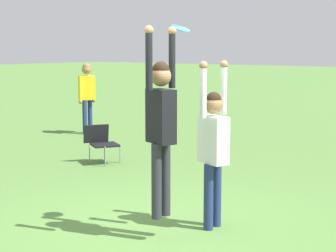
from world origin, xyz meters
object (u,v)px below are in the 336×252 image
at_px(person_jumping, 161,117).
at_px(camping_chair_1, 101,141).
at_px(frisbee, 180,28).
at_px(person_defending, 213,141).
at_px(person_spectator_near, 87,91).

xyz_separation_m(person_jumping, camping_chair_1, (2.77, 3.67, -1.02)).
bearing_deg(frisbee, camping_chair_1, 56.79).
bearing_deg(camping_chair_1, person_defending, 93.96).
xyz_separation_m(person_jumping, person_defending, (0.71, -0.26, -0.35)).
bearing_deg(person_defending, camping_chair_1, 172.62).
bearing_deg(person_spectator_near, camping_chair_1, -94.31).
bearing_deg(camping_chair_1, frisbee, 88.44).
distance_m(person_jumping, frisbee, 1.08).
relative_size(person_jumping, camping_chair_1, 2.97).
height_order(person_jumping, person_defending, person_jumping).
height_order(person_defending, person_spectator_near, person_defending).
xyz_separation_m(person_defending, person_spectator_near, (4.57, 6.87, 0.02)).
distance_m(person_jumping, person_spectator_near, 8.46).
bearing_deg(person_defending, person_spectator_near, 166.67).
xyz_separation_m(frisbee, camping_chair_1, (2.40, 3.67, -2.04)).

